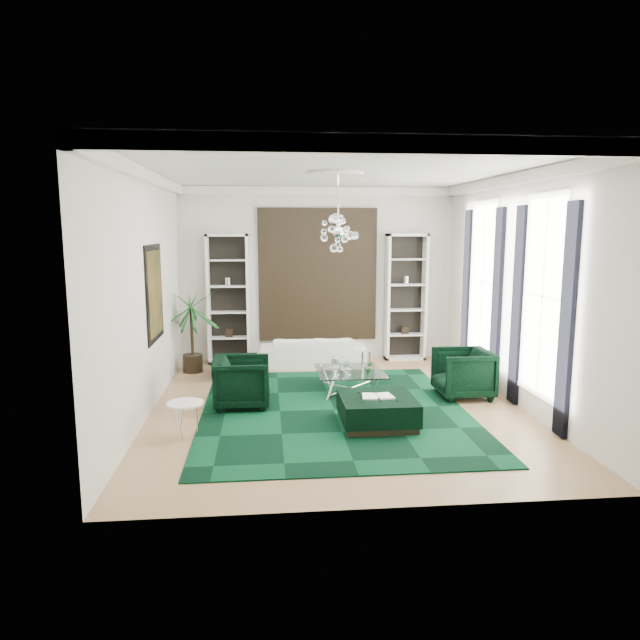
{
  "coord_description": "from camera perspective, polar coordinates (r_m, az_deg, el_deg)",
  "views": [
    {
      "loc": [
        -1.14,
        -9.01,
        2.9
      ],
      "look_at": [
        -0.23,
        0.5,
        1.37
      ],
      "focal_mm": 32.0,
      "sensor_mm": 36.0,
      "label": 1
    }
  ],
  "objects": [
    {
      "name": "ottoman_front",
      "position": [
        8.63,
        5.73,
        -9.04
      ],
      "size": [
        1.09,
        1.09,
        0.44
      ],
      "primitive_type": "cube",
      "color": "black",
      "rests_on": "floor"
    },
    {
      "name": "curtain_far_a",
      "position": [
        10.63,
        17.26,
        1.94
      ],
      "size": [
        0.07,
        0.3,
        3.25
      ],
      "primitive_type": "cube",
      "color": "black",
      "rests_on": "floor"
    },
    {
      "name": "crown_molding",
      "position": [
        9.11,
        1.81,
        14.13
      ],
      "size": [
        6.0,
        7.0,
        0.18
      ],
      "primitive_type": null,
      "color": "white",
      "rests_on": "ceiling"
    },
    {
      "name": "palm",
      "position": [
        11.81,
        -12.74,
        0.05
      ],
      "size": [
        1.36,
        1.36,
        2.18
      ],
      "primitive_type": null,
      "color": "#18581F",
      "rests_on": "floor"
    },
    {
      "name": "wall_front",
      "position": [
        5.7,
        6.18,
        -1.07
      ],
      "size": [
        6.0,
        0.02,
        3.8
      ],
      "primitive_type": "cube",
      "color": "silver",
      "rests_on": "ground"
    },
    {
      "name": "chandelier",
      "position": [
        9.09,
        1.8,
        8.78
      ],
      "size": [
        0.72,
        0.72,
        0.65
      ],
      "primitive_type": null,
      "color": "white",
      "rests_on": "ceiling"
    },
    {
      "name": "ceiling_medallion",
      "position": [
        9.42,
        1.57,
        14.4
      ],
      "size": [
        0.9,
        0.9,
        0.05
      ],
      "primitive_type": "cylinder",
      "color": "white",
      "rests_on": "ceiling"
    },
    {
      "name": "sofa",
      "position": [
        12.13,
        -0.76,
        -3.17
      ],
      "size": [
        2.19,
        0.86,
        0.64
      ],
      "primitive_type": "imported",
      "rotation": [
        0.0,
        0.0,
        3.14
      ],
      "color": "white",
      "rests_on": "floor"
    },
    {
      "name": "armchair_right",
      "position": [
        10.24,
        14.12,
        -5.19
      ],
      "size": [
        0.93,
        0.9,
        0.84
      ],
      "primitive_type": "imported",
      "rotation": [
        0.0,
        0.0,
        -1.57
      ],
      "color": "black",
      "rests_on": "floor"
    },
    {
      "name": "curtain_far_b",
      "position": [
        12.07,
        14.43,
        2.88
      ],
      "size": [
        0.07,
        0.3,
        3.25
      ],
      "primitive_type": "cube",
      "color": "black",
      "rests_on": "floor"
    },
    {
      "name": "rug",
      "position": [
        9.31,
        1.38,
        -8.99
      ],
      "size": [
        4.2,
        5.0,
        0.02
      ],
      "primitive_type": "cube",
      "color": "black",
      "rests_on": "floor"
    },
    {
      "name": "armchair_left",
      "position": [
        9.49,
        -7.75,
        -6.19
      ],
      "size": [
        0.9,
        0.88,
        0.82
      ],
      "primitive_type": "imported",
      "rotation": [
        0.0,
        0.0,
        1.57
      ],
      "color": "black",
      "rests_on": "floor"
    },
    {
      "name": "ottoman_side",
      "position": [
        11.45,
        -8.48,
        -4.68
      ],
      "size": [
        0.86,
        0.86,
        0.38
      ],
      "primitive_type": "cube",
      "color": "black",
      "rests_on": "floor"
    },
    {
      "name": "wall_right",
      "position": [
        9.97,
        19.21,
        2.84
      ],
      "size": [
        0.02,
        7.0,
        3.8
      ],
      "primitive_type": "cube",
      "color": "silver",
      "rests_on": "ground"
    },
    {
      "name": "window_far",
      "position": [
        11.33,
        15.98,
        3.69
      ],
      "size": [
        0.03,
        1.1,
        2.9
      ],
      "primitive_type": "cube",
      "color": "white",
      "rests_on": "wall_right"
    },
    {
      "name": "tapestry",
      "position": [
        12.56,
        -0.23,
        4.54
      ],
      "size": [
        2.5,
        0.06,
        2.8
      ],
      "primitive_type": "cube",
      "color": "black",
      "rests_on": "wall_back"
    },
    {
      "name": "window_near",
      "position": [
        9.15,
        21.43,
        2.2
      ],
      "size": [
        0.03,
        1.1,
        2.9
      ],
      "primitive_type": "cube",
      "color": "white",
      "rests_on": "wall_right"
    },
    {
      "name": "floor",
      "position": [
        9.53,
        1.7,
        -8.67
      ],
      "size": [
        6.0,
        7.0,
        0.02
      ],
      "primitive_type": "cube",
      "color": "tan",
      "rests_on": "ground"
    },
    {
      "name": "shelving_right",
      "position": [
        12.79,
        8.58,
        2.27
      ],
      "size": [
        0.9,
        0.38,
        2.8
      ],
      "primitive_type": null,
      "color": "white",
      "rests_on": "floor"
    },
    {
      "name": "coffee_table",
      "position": [
        10.24,
        3.02,
        -6.18
      ],
      "size": [
        1.18,
        1.18,
        0.41
      ],
      "primitive_type": null,
      "color": "white",
      "rests_on": "floor"
    },
    {
      "name": "painting",
      "position": [
        9.83,
        -16.16,
        2.61
      ],
      "size": [
        0.04,
        1.3,
        1.6
      ],
      "primitive_type": "cube",
      "color": "black",
      "rests_on": "wall_left"
    },
    {
      "name": "shelving_left",
      "position": [
        12.43,
        -9.16,
        2.06
      ],
      "size": [
        0.9,
        0.38,
        2.8
      ],
      "primitive_type": null,
      "color": "white",
      "rests_on": "floor"
    },
    {
      "name": "ceiling",
      "position": [
        9.12,
        1.81,
        14.82
      ],
      "size": [
        6.0,
        7.0,
        0.02
      ],
      "primitive_type": "cube",
      "color": "white",
      "rests_on": "ground"
    },
    {
      "name": "wall_left",
      "position": [
        9.25,
        -17.1,
        2.49
      ],
      "size": [
        0.02,
        7.0,
        3.8
      ],
      "primitive_type": "cube",
      "color": "silver",
      "rests_on": "ground"
    },
    {
      "name": "table_plant",
      "position": [
        9.98,
        4.92,
        -4.77
      ],
      "size": [
        0.12,
        0.1,
        0.22
      ],
      "primitive_type": "imported",
      "color": "#18581F",
      "rests_on": "coffee_table"
    },
    {
      "name": "curtain_near_b",
      "position": [
        9.86,
        19.13,
        1.32
      ],
      "size": [
        0.07,
        0.3,
        3.25
      ],
      "primitive_type": "cube",
      "color": "black",
      "rests_on": "floor"
    },
    {
      "name": "curtain_near_a",
      "position": [
        8.49,
        23.48,
        -0.13
      ],
      "size": [
        0.07,
        0.3,
        3.25
      ],
      "primitive_type": "cube",
      "color": "black",
      "rests_on": "floor"
    },
    {
      "name": "book",
      "position": [
        8.56,
        5.76,
        -7.55
      ],
      "size": [
        0.46,
        0.31,
        0.03
      ],
      "primitive_type": "cube",
      "color": "white",
      "rests_on": "ottoman_front"
    },
    {
      "name": "wall_back",
      "position": [
        12.61,
        -0.25,
        4.56
      ],
      "size": [
        6.0,
        0.02,
        3.8
      ],
      "primitive_type": "cube",
      "color": "silver",
      "rests_on": "ground"
    },
    {
      "name": "side_table",
      "position": [
        8.33,
        -13.27,
        -9.73
      ],
      "size": [
        0.51,
        0.51,
        0.49
      ],
      "primitive_type": "cylinder",
      "color": "white",
      "rests_on": "floor"
    }
  ]
}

